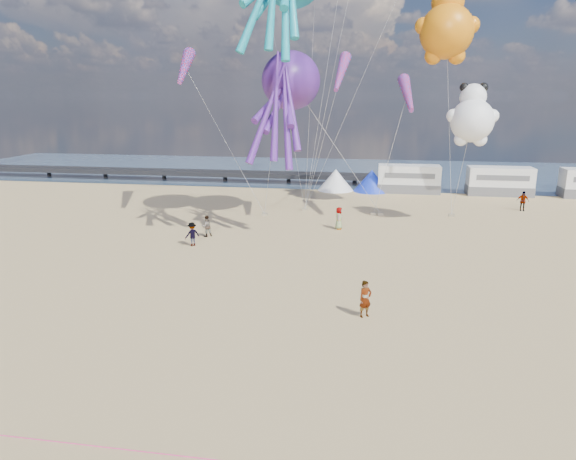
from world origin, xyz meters
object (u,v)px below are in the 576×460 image
Objects in this scene: kite_octopus_purple at (291,81)px; kite_teddy_orange at (447,32)px; windsock_mid at (407,94)px; windsock_right at (341,73)px; tent_white at (336,180)px; sandbag_b at (381,214)px; sandbag_a at (265,214)px; motorhome_0 at (409,179)px; sandbag_d at (373,214)px; sandbag_c at (451,215)px; beachgoer_3 at (523,201)px; standing_person at (365,299)px; beachgoer_2 at (192,234)px; motorhome_1 at (500,181)px; sandbag_e at (305,209)px; kite_panda at (472,121)px; tent_blue at (372,181)px; windsock_left at (185,67)px; beachgoer_0 at (339,218)px; beachgoer_1 at (207,226)px.

kite_teddy_orange reaches higher than kite_octopus_purple.
windsock_mid is 5.70m from windsock_right.
tent_white is 8.00× the size of sandbag_b.
windsock_mid reaches higher than sandbag_a.
motorhome_0 is at bearing 72.75° from windsock_right.
sandbag_c is at bearing 4.55° from sandbag_d.
beachgoer_3 is at bearing -38.97° from motorhome_0.
standing_person reaches higher than beachgoer_2.
sandbag_e is at bearing -150.26° from motorhome_1.
kite_panda is at bearing -84.23° from sandbag_c.
tent_blue is at bearing 113.63° from kite_teddy_orange.
motorhome_0 is 0.86× the size of windsock_left.
sandbag_c is 0.09× the size of windsock_mid.
standing_person is 3.62× the size of sandbag_e.
beachgoer_3 is (17.82, -7.95, -0.28)m from tent_white.
tent_blue is at bearing 180.00° from motorhome_1.
standing_person is 22.20m from sandbag_b.
tent_blue is 16.59m from sandbag_a.
tent_blue is 2.35× the size of beachgoer_2.
sandbag_d is (-0.62, 0.01, 0.00)m from sandbag_b.
sandbag_d is at bearing -21.84° from beachgoer_0.
windsock_right reaches higher than windsock_mid.
windsock_mid is at bearing -95.94° from motorhome_0.
beachgoer_2 is 0.31× the size of windsock_right.
kite_octopus_purple is (-20.60, -6.56, 10.57)m from beachgoer_3.
kite_octopus_purple is (-7.05, -2.59, 11.38)m from sandbag_d.
beachgoer_0 is 18.86m from beachgoer_3.
motorhome_0 is 1.16× the size of kite_panda.
beachgoer_2 is 0.30× the size of kite_panda.
tent_blue is (-13.50, 0.00, -0.30)m from motorhome_1.
sandbag_d is (-13.55, -3.98, -0.81)m from beachgoer_3.
windsock_mid is (2.46, -14.77, 9.23)m from tent_blue.
motorhome_0 is at bearing 0.00° from tent_blue.
motorhome_1 is 1.65× the size of tent_blue.
sandbag_a is 0.09× the size of windsock_right.
standing_person is (-13.60, -34.10, -0.59)m from motorhome_1.
kite_octopus_purple reaches higher than beachgoer_1.
windsock_left is (-13.10, 2.47, 11.74)m from beachgoer_0.
windsock_mid is at bearing -144.05° from beachgoer_3.
sandbag_d is (-3.73, -11.92, -1.39)m from motorhome_0.
tent_white is 8.00× the size of sandbag_d.
tent_white is at bearing 113.39° from kite_panda.
beachgoer_2 is at bearing -83.37° from windsock_left.
sandbag_e is 13.60m from windsock_right.
beachgoer_3 is at bearing 16.35° from sandbag_d.
sandbag_d is (2.73, 5.54, -0.78)m from beachgoer_0.
sandbag_c is (7.17, 22.72, -0.80)m from standing_person.
windsock_right is at bearing -85.32° from tent_white.
sandbag_b is (0.99, 22.17, -0.80)m from standing_person.
windsock_right is at bearing -147.88° from kite_teddy_orange.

